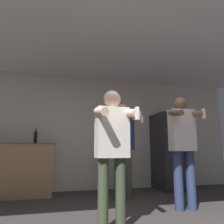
# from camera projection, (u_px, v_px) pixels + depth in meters

# --- Properties ---
(wall_back) EXTENTS (7.00, 0.06, 2.55)m
(wall_back) POSITION_uv_depth(u_px,v_px,m) (93.00, 132.00, 5.04)
(wall_back) COLOR beige
(wall_back) RESTS_ON ground_plane
(ceiling_slab) EXTENTS (7.00, 3.61, 0.05)m
(ceiling_slab) POSITION_uv_depth(u_px,v_px,m) (109.00, 50.00, 3.76)
(ceiling_slab) COLOR silver
(ceiling_slab) RESTS_ON wall_back
(refrigerator) EXTENTS (0.62, 0.75, 1.70)m
(refrigerator) POSITION_uv_depth(u_px,v_px,m) (169.00, 151.00, 5.02)
(refrigerator) COLOR #262628
(refrigerator) RESTS_ON ground_plane
(counter) EXTENTS (1.54, 0.67, 0.99)m
(counter) POSITION_uv_depth(u_px,v_px,m) (12.00, 170.00, 4.17)
(counter) COLOR #997551
(counter) RESTS_ON ground_plane
(bottle_brown_liquor) EXTENTS (0.07, 0.07, 0.31)m
(bottle_brown_liquor) POSITION_uv_depth(u_px,v_px,m) (35.00, 137.00, 4.40)
(bottle_brown_liquor) COLOR black
(bottle_brown_liquor) RESTS_ON counter
(person_woman_foreground) EXTENTS (0.47, 0.45, 1.57)m
(person_woman_foreground) POSITION_uv_depth(u_px,v_px,m) (112.00, 143.00, 2.52)
(person_woman_foreground) COLOR #38422D
(person_woman_foreground) RESTS_ON ground_plane
(person_man_side) EXTENTS (0.45, 0.46, 1.69)m
(person_man_side) POSITION_uv_depth(u_px,v_px,m) (183.00, 143.00, 3.32)
(person_man_side) COLOR navy
(person_man_side) RESTS_ON ground_plane
(person_spectator_back) EXTENTS (0.57, 0.56, 1.74)m
(person_spectator_back) POSITION_uv_depth(u_px,v_px,m) (123.00, 142.00, 4.08)
(person_spectator_back) COLOR #38422D
(person_spectator_back) RESTS_ON ground_plane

